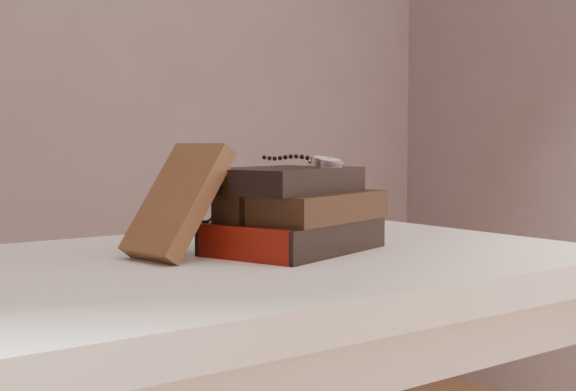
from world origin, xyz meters
TOP-DOWN VIEW (x-y plane):
  - table at (0.00, 0.35)m, footprint 1.00×0.60m
  - book_stack at (0.12, 0.34)m, footprint 0.26×0.22m
  - journal at (-0.04, 0.38)m, footprint 0.13×0.12m
  - pocket_watch at (0.18, 0.36)m, footprint 0.06×0.15m
  - eyeglasses at (0.02, 0.39)m, footprint 0.12×0.13m

SIDE VIEW (x-z plane):
  - table at x=0.00m, z-range 0.28..1.03m
  - book_stack at x=0.12m, z-range 0.75..0.86m
  - eyeglasses at x=0.02m, z-range 0.79..0.84m
  - journal at x=-0.04m, z-range 0.75..0.89m
  - pocket_watch at x=0.18m, z-range 0.86..0.88m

